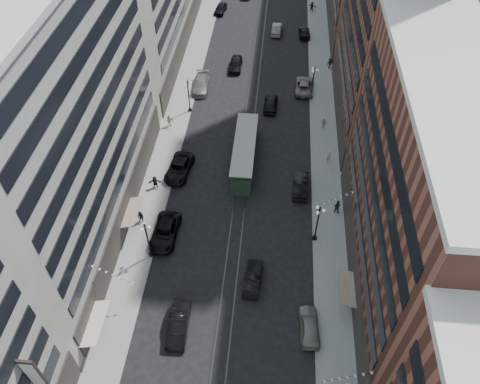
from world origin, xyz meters
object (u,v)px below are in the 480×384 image
(lamppost_se_mid, at_px, (313,82))
(car_7, at_px, (179,168))
(car_14, at_px, (277,29))
(lamppost_sw_far, at_px, (148,239))
(car_12, at_px, (304,32))
(car_8, at_px, (201,84))
(pedestrian_extra_0, at_px, (324,123))
(pedestrian_8, at_px, (328,156))
(car_extra_0, at_px, (271,103))
(car_11, at_px, (304,85))
(pedestrian_2, at_px, (141,217))
(lamppost_se_far, at_px, (317,222))
(car_extra_1, at_px, (253,278))
(pedestrian_extra_1, at_px, (312,7))
(car_10, at_px, (300,185))
(pedestrian_6, at_px, (169,120))
(car_13, at_px, (236,64))
(car_5, at_px, (179,324))
(streetcar, at_px, (244,154))
(pedestrian_9, at_px, (330,63))
(lamppost_sw_mid, at_px, (189,94))
(car_9, at_px, (221,8))
(car_2, at_px, (165,232))
(car_4, at_px, (309,326))
(pedestrian_7, at_px, (337,206))
(pedestrian_5, at_px, (155,182))

(lamppost_se_mid, bearing_deg, car_7, -133.69)
(lamppost_se_mid, xyz_separation_m, car_14, (-6.14, 20.45, -2.28))
(lamppost_sw_far, distance_m, car_12, 54.78)
(lamppost_se_mid, xyz_separation_m, car_7, (-17.60, -18.43, -2.25))
(car_8, height_order, pedestrian_extra_0, car_8)
(pedestrian_8, bearing_deg, car_extra_0, -90.27)
(car_11, bearing_deg, pedestrian_2, 59.99)
(lamppost_se_far, xyz_separation_m, car_extra_1, (-6.74, -6.41, -2.29))
(pedestrian_extra_1, bearing_deg, pedestrian_2, 92.24)
(car_10, xyz_separation_m, pedestrian_6, (-19.05, 11.23, 0.27))
(car_13, relative_size, car_extra_1, 1.02)
(pedestrian_8, xyz_separation_m, car_extra_1, (-8.78, -19.84, -0.25))
(lamppost_se_far, relative_size, car_extra_0, 1.11)
(car_5, distance_m, car_12, 61.66)
(lamppost_sw_far, height_order, streetcar, lamppost_sw_far)
(pedestrian_6, height_order, pedestrian_9, pedestrian_6)
(lamppost_sw_mid, height_order, lamppost_se_mid, same)
(streetcar, xyz_separation_m, pedestrian_extra_1, (9.77, 45.46, -0.52))
(lamppost_se_mid, bearing_deg, pedestrian_extra_1, 88.90)
(car_10, bearing_deg, streetcar, -28.22)
(car_13, height_order, pedestrian_6, pedestrian_6)
(car_extra_0, bearing_deg, car_10, 107.13)
(lamppost_sw_far, bearing_deg, lamppost_sw_mid, 90.00)
(car_9, bearing_deg, car_12, -18.06)
(pedestrian_extra_0, bearing_deg, car_7, -131.14)
(car_2, height_order, car_extra_0, car_extra_0)
(pedestrian_2, height_order, car_10, pedestrian_2)
(car_extra_1, bearing_deg, car_4, 143.86)
(car_4, height_order, pedestrian_extra_0, pedestrian_extra_0)
(pedestrian_2, relative_size, car_10, 0.35)
(car_5, height_order, car_9, car_5)
(car_14, height_order, car_extra_0, car_extra_0)
(car_14, bearing_deg, pedestrian_7, 103.83)
(lamppost_se_far, distance_m, pedestrian_extra_1, 57.80)
(car_10, relative_size, pedestrian_9, 2.71)
(car_12, distance_m, car_13, 16.95)
(pedestrian_extra_0, bearing_deg, pedestrian_2, -119.17)
(car_4, bearing_deg, car_13, -80.09)
(car_12, relative_size, pedestrian_8, 2.62)
(lamppost_sw_far, height_order, pedestrian_5, lamppost_sw_far)
(lamppost_se_mid, distance_m, car_12, 20.04)
(car_2, relative_size, car_14, 1.24)
(car_4, distance_m, car_10, 19.40)
(streetcar, relative_size, car_4, 2.67)
(car_9, distance_m, pedestrian_5, 49.45)
(pedestrian_6, bearing_deg, pedestrian_2, 109.65)
(lamppost_sw_far, height_order, car_4, lamppost_sw_far)
(lamppost_sw_mid, relative_size, car_7, 0.90)
(pedestrian_extra_0, bearing_deg, lamppost_se_mid, 121.48)
(lamppost_se_far, bearing_deg, pedestrian_9, 84.92)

